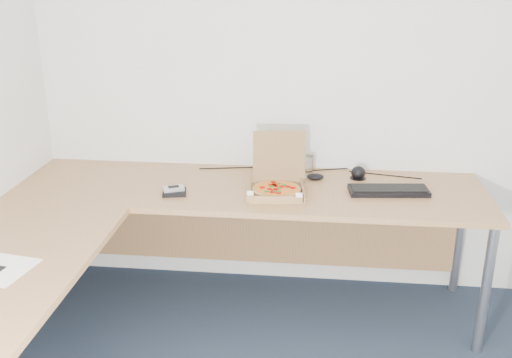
# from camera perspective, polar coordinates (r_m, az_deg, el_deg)

# --- Properties ---
(room_shell) EXTENTS (3.50, 3.50, 2.50)m
(room_shell) POSITION_cam_1_polar(r_m,az_deg,el_deg) (1.65, 10.82, -1.81)
(room_shell) COLOR silver
(room_shell) RESTS_ON ground
(desk) EXTENTS (2.50, 2.20, 0.73)m
(desk) POSITION_cam_1_polar(r_m,az_deg,el_deg) (2.84, -8.23, -4.11)
(desk) COLOR #AB7849
(desk) RESTS_ON ground
(pizza_box) EXTENTS (0.28, 0.33, 0.29)m
(pizza_box) POSITION_cam_1_polar(r_m,az_deg,el_deg) (3.07, 2.02, -0.71)
(pizza_box) COLOR #987144
(pizza_box) RESTS_ON desk
(drinking_glass) EXTENTS (0.07, 0.07, 0.12)m
(drinking_glass) POSITION_cam_1_polar(r_m,az_deg,el_deg) (3.31, 4.98, 1.27)
(drinking_glass) COLOR silver
(drinking_glass) RESTS_ON desk
(keyboard) EXTENTS (0.42, 0.19, 0.03)m
(keyboard) POSITION_cam_1_polar(r_m,az_deg,el_deg) (3.14, 12.67, -1.10)
(keyboard) COLOR black
(keyboard) RESTS_ON desk
(mouse) EXTENTS (0.11, 0.08, 0.03)m
(mouse) POSITION_cam_1_polar(r_m,az_deg,el_deg) (3.27, 5.74, 0.22)
(mouse) COLOR black
(mouse) RESTS_ON desk
(wallet) EXTENTS (0.14, 0.12, 0.02)m
(wallet) POSITION_cam_1_polar(r_m,az_deg,el_deg) (3.08, -7.88, -1.28)
(wallet) COLOR black
(wallet) RESTS_ON desk
(phone) EXTENTS (0.12, 0.09, 0.02)m
(phone) POSITION_cam_1_polar(r_m,az_deg,el_deg) (3.08, -7.97, -0.92)
(phone) COLOR #B2B5BA
(phone) RESTS_ON wallet
(dome_speaker) EXTENTS (0.09, 0.09, 0.08)m
(dome_speaker) POSITION_cam_1_polar(r_m,az_deg,el_deg) (3.31, 9.86, 0.68)
(dome_speaker) COLOR black
(dome_speaker) RESTS_ON desk
(cable_bundle) EXTENTS (0.61, 0.12, 0.01)m
(cable_bundle) POSITION_cam_1_polar(r_m,az_deg,el_deg) (3.40, 4.63, 0.79)
(cable_bundle) COLOR black
(cable_bundle) RESTS_ON desk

